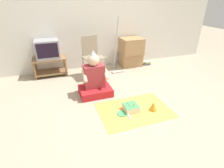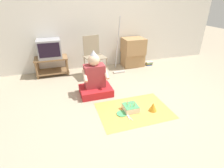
# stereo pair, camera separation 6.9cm
# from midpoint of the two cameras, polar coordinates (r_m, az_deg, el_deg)

# --- Properties ---
(ground_plane) EXTENTS (16.00, 16.00, 0.00)m
(ground_plane) POSITION_cam_midpoint_polar(r_m,az_deg,el_deg) (2.90, 6.86, -8.34)
(ground_plane) COLOR tan
(wall_back) EXTENTS (6.40, 0.06, 2.55)m
(wall_back) POSITION_cam_midpoint_polar(r_m,az_deg,el_deg) (4.42, -5.19, 21.75)
(wall_back) COLOR silver
(wall_back) RESTS_ON ground_plane
(tv_stand) EXTENTS (0.72, 0.41, 0.41)m
(tv_stand) POSITION_cam_midpoint_polar(r_m,az_deg,el_deg) (4.28, -19.99, 5.85)
(tv_stand) COLOR olive
(tv_stand) RESTS_ON ground_plane
(tv) EXTENTS (0.50, 0.40, 0.41)m
(tv) POSITION_cam_midpoint_polar(r_m,az_deg,el_deg) (4.17, -20.79, 10.61)
(tv) COLOR #99999E
(tv) RESTS_ON tv_stand
(folding_chair) EXTENTS (0.49, 0.46, 0.90)m
(folding_chair) POSITION_cam_midpoint_polar(r_m,az_deg,el_deg) (3.94, -7.04, 9.84)
(folding_chair) COLOR gray
(folding_chair) RESTS_ON ground_plane
(cardboard_box_stack) EXTENTS (0.54, 0.46, 0.72)m
(cardboard_box_stack) POSITION_cam_midpoint_polar(r_m,az_deg,el_deg) (4.58, 5.83, 10.47)
(cardboard_box_stack) COLOR #A87F51
(cardboard_box_stack) RESTS_ON ground_plane
(dust_mop) EXTENTS (0.28, 0.34, 1.29)m
(dust_mop) POSITION_cam_midpoint_polar(r_m,az_deg,el_deg) (4.18, 1.08, 9.05)
(dust_mop) COLOR #B2ADA3
(dust_mop) RESTS_ON ground_plane
(book_pile) EXTENTS (0.19, 0.12, 0.10)m
(book_pile) POSITION_cam_midpoint_polar(r_m,az_deg,el_deg) (4.81, 10.99, 6.77)
(book_pile) COLOR #284793
(book_pile) RESTS_ON ground_plane
(person_seated) EXTENTS (0.58, 0.46, 0.84)m
(person_seated) POSITION_cam_midpoint_polar(r_m,az_deg,el_deg) (3.23, -6.31, 1.09)
(person_seated) COLOR red
(person_seated) RESTS_ON ground_plane
(party_cloth) EXTENTS (1.15, 0.80, 0.01)m
(party_cloth) POSITION_cam_midpoint_polar(r_m,az_deg,el_deg) (2.89, 6.64, -8.44)
(party_cloth) COLOR #EFA84C
(party_cloth) RESTS_ON ground_plane
(birthday_cake) EXTENTS (0.23, 0.23, 0.15)m
(birthday_cake) POSITION_cam_midpoint_polar(r_m,az_deg,el_deg) (2.85, 5.52, -7.61)
(birthday_cake) COLOR #F4E0C6
(birthday_cake) RESTS_ON party_cloth
(party_hat_blue) EXTENTS (0.13, 0.13, 0.14)m
(party_hat_blue) POSITION_cam_midpoint_polar(r_m,az_deg,el_deg) (2.90, 12.66, -7.08)
(party_hat_blue) COLOR gold
(party_hat_blue) RESTS_ON party_cloth
(paper_plate) EXTENTS (0.17, 0.17, 0.01)m
(paper_plate) POSITION_cam_midpoint_polar(r_m,az_deg,el_deg) (2.79, 2.73, -9.56)
(paper_plate) COLOR #4CB266
(paper_plate) RESTS_ON party_cloth
(plastic_spoon_near) EXTENTS (0.04, 0.15, 0.01)m
(plastic_spoon_near) POSITION_cam_midpoint_polar(r_m,az_deg,el_deg) (2.76, 4.55, -10.09)
(plastic_spoon_near) COLOR white
(plastic_spoon_near) RESTS_ON party_cloth
(plastic_spoon_far) EXTENTS (0.05, 0.14, 0.01)m
(plastic_spoon_far) POSITION_cam_midpoint_polar(r_m,az_deg,el_deg) (2.74, 4.99, -10.41)
(plastic_spoon_far) COLOR white
(plastic_spoon_far) RESTS_ON party_cloth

